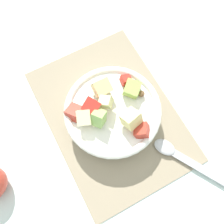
# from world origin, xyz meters

# --- Properties ---
(ground_plane) EXTENTS (2.40, 2.40, 0.00)m
(ground_plane) POSITION_xyz_m (0.00, 0.00, 0.00)
(ground_plane) COLOR silver
(placemat) EXTENTS (0.44, 0.32, 0.01)m
(placemat) POSITION_xyz_m (0.00, 0.00, 0.00)
(placemat) COLOR gray
(placemat) RESTS_ON ground_plane
(salad_bowl) EXTENTS (0.24, 0.24, 0.11)m
(salad_bowl) POSITION_xyz_m (0.01, -0.00, 0.04)
(salad_bowl) COLOR white
(salad_bowl) RESTS_ON placemat
(serving_spoon) EXTENTS (0.20, 0.13, 0.01)m
(serving_spoon) POSITION_xyz_m (0.18, 0.10, 0.01)
(serving_spoon) COLOR #B7B7BC
(serving_spoon) RESTS_ON placemat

